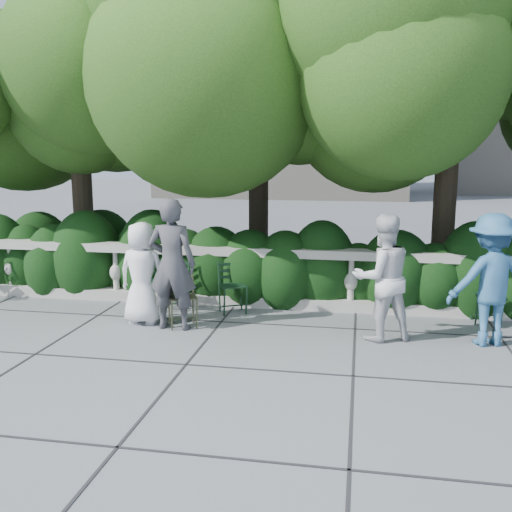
% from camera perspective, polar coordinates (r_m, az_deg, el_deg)
% --- Properties ---
extents(ground, '(90.00, 90.00, 0.00)m').
position_cam_1_polar(ground, '(7.87, -1.33, -8.48)').
color(ground, '#5A5D63').
rests_on(ground, ground).
extents(balustrade, '(12.00, 0.44, 1.00)m').
position_cam_1_polar(balustrade, '(9.45, 0.88, -2.21)').
color(balustrade, '#9E998E').
rests_on(balustrade, ground).
extents(shrub_hedge, '(15.00, 2.60, 1.70)m').
position_cam_1_polar(shrub_hedge, '(10.71, 1.93, -3.37)').
color(shrub_hedge, black).
rests_on(shrub_hedge, ground).
extents(tree_canopy, '(15.04, 6.52, 6.78)m').
position_cam_1_polar(tree_canopy, '(10.62, 6.08, 17.98)').
color(tree_canopy, '#3F3023').
rests_on(tree_canopy, ground).
extents(chair_b, '(0.61, 0.63, 0.84)m').
position_cam_1_polar(chair_b, '(9.06, -2.10, -5.94)').
color(chair_b, black).
rests_on(chair_b, ground).
extents(chair_c, '(0.56, 0.59, 0.84)m').
position_cam_1_polar(chair_c, '(9.48, -9.49, -5.33)').
color(chair_c, black).
rests_on(chair_c, ground).
extents(chair_d, '(0.46, 0.49, 0.84)m').
position_cam_1_polar(chair_d, '(9.27, -8.45, -5.68)').
color(chair_d, black).
rests_on(chair_d, ground).
extents(chair_e, '(0.46, 0.50, 0.84)m').
position_cam_1_polar(chair_e, '(9.21, 22.17, -6.46)').
color(chair_e, black).
rests_on(chair_e, ground).
extents(chair_weathered, '(0.60, 0.62, 0.84)m').
position_cam_1_polar(chair_weathered, '(8.42, -7.16, -7.30)').
color(chair_weathered, black).
rests_on(chair_weathered, ground).
extents(person_businessman, '(0.79, 0.56, 1.53)m').
position_cam_1_polar(person_businessman, '(8.66, -11.31, -1.68)').
color(person_businessman, white).
rests_on(person_businessman, ground).
extents(person_woman_grey, '(0.70, 0.46, 1.91)m').
position_cam_1_polar(person_woman_grey, '(8.26, -8.39, -0.82)').
color(person_woman_grey, '#3F3E43').
rests_on(person_woman_grey, ground).
extents(person_casual_man, '(1.02, 0.92, 1.73)m').
position_cam_1_polar(person_casual_man, '(7.91, 12.52, -2.12)').
color(person_casual_man, silver).
rests_on(person_casual_man, ground).
extents(person_older_blue, '(1.28, 0.95, 1.76)m').
position_cam_1_polar(person_older_blue, '(8.13, 22.43, -2.22)').
color(person_older_blue, '#2E5F8B').
rests_on(person_older_blue, ground).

